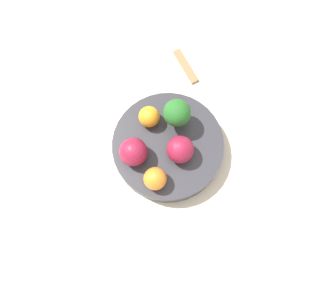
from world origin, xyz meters
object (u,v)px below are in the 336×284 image
(bowl, at_px, (168,147))
(spoon, at_px, (186,66))
(apple_green, at_px, (133,152))
(broccoli, at_px, (177,113))
(apple_red, at_px, (180,150))
(orange_front, at_px, (155,179))
(orange_back, at_px, (149,117))

(bowl, height_order, spoon, bowl)
(apple_green, distance_m, spoon, 0.23)
(broccoli, relative_size, apple_green, 1.34)
(apple_red, xyz_separation_m, spoon, (-0.05, -0.19, -0.06))
(apple_green, height_order, orange_front, apple_green)
(apple_green, xyz_separation_m, spoon, (-0.13, -0.18, -0.06))
(spoon, bearing_deg, orange_back, 53.45)
(bowl, height_order, broccoli, broccoli)
(broccoli, bearing_deg, apple_red, 86.31)
(orange_front, bearing_deg, bowl, -116.68)
(apple_red, height_order, spoon, apple_red)
(apple_red, distance_m, orange_front, 0.07)
(broccoli, height_order, apple_red, broccoli)
(broccoli, height_order, orange_back, broccoli)
(broccoli, relative_size, orange_back, 1.73)
(orange_front, bearing_deg, broccoli, -117.52)
(broccoli, bearing_deg, spoon, -107.66)
(broccoli, height_order, orange_front, broccoli)
(apple_red, bearing_deg, bowl, -49.66)
(broccoli, bearing_deg, orange_back, -11.47)
(apple_green, bearing_deg, orange_back, -119.71)
(broccoli, xyz_separation_m, orange_front, (0.05, 0.10, -0.02))
(broccoli, xyz_separation_m, apple_green, (0.08, 0.05, -0.02))
(apple_green, bearing_deg, apple_red, 174.29)
(apple_red, xyz_separation_m, orange_front, (0.05, 0.04, -0.00))
(apple_red, relative_size, spoon, 0.57)
(broccoli, xyz_separation_m, orange_back, (0.05, -0.01, -0.02))
(broccoli, bearing_deg, orange_front, 62.48)
(bowl, relative_size, broccoli, 3.05)
(orange_front, height_order, orange_back, orange_front)
(orange_back, bearing_deg, spoon, -126.55)
(apple_green, distance_m, orange_back, 0.07)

